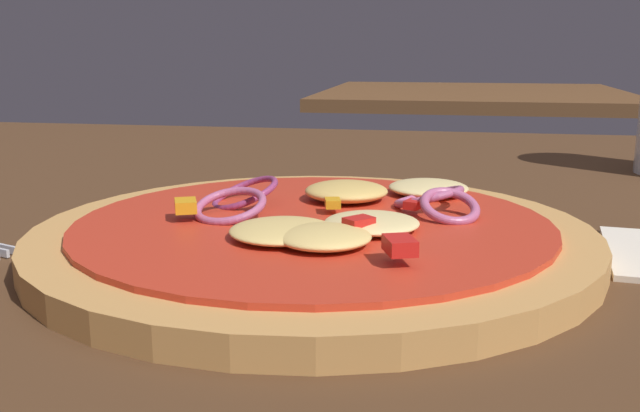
# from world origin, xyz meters

# --- Properties ---
(dining_table) EXTENTS (1.45, 1.06, 0.03)m
(dining_table) POSITION_xyz_m (0.00, 0.00, 0.01)
(dining_table) COLOR #4C301C
(dining_table) RESTS_ON ground
(pizza) EXTENTS (0.29, 0.29, 0.03)m
(pizza) POSITION_xyz_m (0.06, -0.02, 0.04)
(pizza) COLOR tan
(pizza) RESTS_ON dining_table
(background_table) EXTENTS (0.68, 0.67, 0.03)m
(background_table) POSITION_xyz_m (0.17, 1.35, 0.01)
(background_table) COLOR brown
(background_table) RESTS_ON ground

